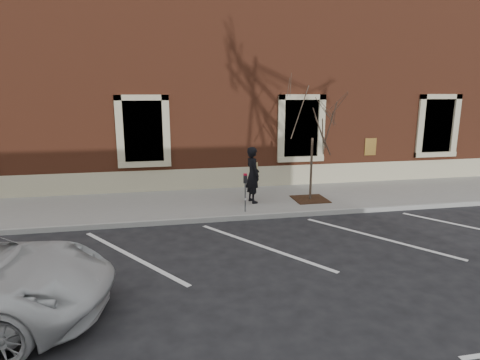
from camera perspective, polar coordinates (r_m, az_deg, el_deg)
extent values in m
plane|color=#28282B|center=(12.29, 0.54, -5.61)|extent=(120.00, 120.00, 0.00)
cube|color=gray|center=(13.91, -0.92, -3.11)|extent=(40.00, 3.50, 0.15)
cube|color=#9E9E99|center=(12.22, 0.59, -5.35)|extent=(40.00, 0.12, 0.15)
cube|color=brown|center=(19.33, -4.20, 13.04)|extent=(40.00, 8.50, 8.00)
cube|color=#B3AB89|center=(15.50, -2.09, 0.34)|extent=(40.00, 0.06, 0.80)
cube|color=black|center=(15.17, -13.57, 6.80)|extent=(1.40, 0.30, 2.20)
cube|color=#B3AB89|center=(15.16, -13.36, 2.22)|extent=(1.90, 0.20, 0.20)
cube|color=black|center=(16.07, 8.49, 7.32)|extent=(1.40, 0.30, 2.20)
cube|color=#B3AB89|center=(16.07, 8.56, 3.00)|extent=(1.90, 0.20, 0.20)
cube|color=black|center=(18.94, 26.00, 6.98)|extent=(1.40, 0.30, 2.20)
cube|color=#B3AB89|center=(18.94, 25.96, 3.31)|extent=(1.90, 0.20, 0.20)
imported|color=black|center=(13.38, 1.82, 0.74)|extent=(0.58, 0.76, 1.88)
cylinder|color=#595B60|center=(12.40, 0.75, -2.50)|extent=(0.04, 0.04, 0.92)
cube|color=black|center=(12.26, 0.75, 0.12)|extent=(0.11, 0.08, 0.24)
cube|color=red|center=(12.23, 0.76, 0.80)|extent=(0.10, 0.08, 0.06)
cube|color=white|center=(12.37, 0.79, -2.76)|extent=(0.05, 0.00, 0.06)
cube|color=#392312|center=(14.11, 9.92, -2.69)|extent=(1.13, 1.13, 0.03)
cylinder|color=#4B392D|center=(13.88, 10.09, 1.51)|extent=(0.08, 0.08, 2.14)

